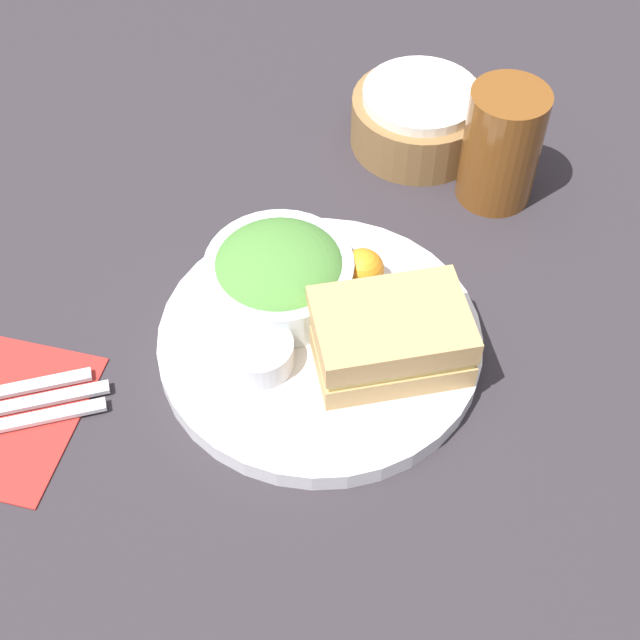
% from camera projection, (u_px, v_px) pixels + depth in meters
% --- Properties ---
extents(ground_plane, '(4.00, 4.00, 0.00)m').
position_uv_depth(ground_plane, '(320.00, 347.00, 0.83)').
color(ground_plane, '#2D282D').
extents(plate, '(0.30, 0.30, 0.02)m').
position_uv_depth(plate, '(320.00, 340.00, 0.83)').
color(plate, silver).
rests_on(plate, ground_plane).
extents(sandwich, '(0.16, 0.14, 0.06)m').
position_uv_depth(sandwich, '(390.00, 337.00, 0.78)').
color(sandwich, tan).
rests_on(sandwich, plate).
extents(salad_bowl, '(0.14, 0.14, 0.06)m').
position_uv_depth(salad_bowl, '(279.00, 274.00, 0.83)').
color(salad_bowl, silver).
rests_on(salad_bowl, plate).
extents(dressing_cup, '(0.06, 0.06, 0.03)m').
position_uv_depth(dressing_cup, '(259.00, 353.00, 0.79)').
color(dressing_cup, '#B7B7BC').
rests_on(dressing_cup, plate).
extents(orange_wedge, '(0.04, 0.04, 0.04)m').
position_uv_depth(orange_wedge, '(362.00, 270.00, 0.84)').
color(orange_wedge, orange).
rests_on(orange_wedge, plate).
extents(drink_glass, '(0.08, 0.08, 0.13)m').
position_uv_depth(drink_glass, '(502.00, 146.00, 0.91)').
color(drink_glass, brown).
rests_on(drink_glass, ground_plane).
extents(bread_basket, '(0.15, 0.15, 0.07)m').
position_uv_depth(bread_basket, '(419.00, 118.00, 0.99)').
color(bread_basket, olive).
rests_on(bread_basket, ground_plane).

